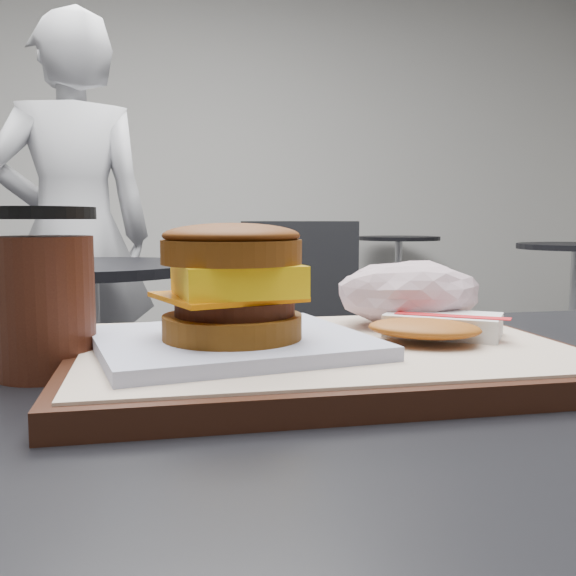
% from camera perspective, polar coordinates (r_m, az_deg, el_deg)
% --- Properties ---
extents(serving_tray, '(0.38, 0.28, 0.02)m').
position_cam_1_polar(serving_tray, '(0.50, 3.10, -6.02)').
color(serving_tray, black).
rests_on(serving_tray, customer_table).
extents(breakfast_sandwich, '(0.22, 0.20, 0.09)m').
position_cam_1_polar(breakfast_sandwich, '(0.46, -4.97, -0.80)').
color(breakfast_sandwich, silver).
rests_on(breakfast_sandwich, serving_tray).
extents(hash_brown, '(0.14, 0.13, 0.02)m').
position_cam_1_polar(hash_brown, '(0.52, 12.92, -3.33)').
color(hash_brown, silver).
rests_on(hash_brown, serving_tray).
extents(crumpled_wrapper, '(0.13, 0.10, 0.06)m').
position_cam_1_polar(crumpled_wrapper, '(0.59, 10.71, -0.43)').
color(crumpled_wrapper, silver).
rests_on(crumpled_wrapper, serving_tray).
extents(coffee_cup, '(0.08, 0.08, 0.12)m').
position_cam_1_polar(coffee_cup, '(0.50, -20.84, -0.84)').
color(coffee_cup, '#3B180E').
rests_on(coffee_cup, customer_table).
extents(neighbor_table, '(0.70, 0.70, 0.75)m').
position_cam_1_polar(neighbor_table, '(2.10, -17.29, -3.34)').
color(neighbor_table, black).
rests_on(neighbor_table, ground).
extents(napkin, '(0.17, 0.17, 0.00)m').
position_cam_1_polar(napkin, '(2.01, -20.81, 1.90)').
color(napkin, white).
rests_on(napkin, neighbor_table).
extents(neighbor_chair, '(0.64, 0.50, 0.88)m').
position_cam_1_polar(neighbor_chair, '(2.19, -2.07, -3.75)').
color(neighbor_chair, '#A6A6AC').
rests_on(neighbor_chair, ground).
extents(patron, '(0.66, 0.49, 1.65)m').
position_cam_1_polar(patron, '(2.60, -18.51, 4.45)').
color(patron, '#BBBABF').
rests_on(patron, ground).
extents(bg_table_near, '(0.66, 0.66, 0.75)m').
position_cam_1_polar(bg_table_near, '(3.99, 24.23, 0.92)').
color(bg_table_near, black).
rests_on(bg_table_near, ground).
extents(bg_table_far, '(0.66, 0.66, 0.75)m').
position_cam_1_polar(bg_table_far, '(5.29, 9.79, 2.51)').
color(bg_table_far, black).
rests_on(bg_table_far, ground).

